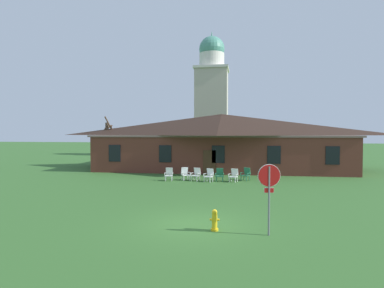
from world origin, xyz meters
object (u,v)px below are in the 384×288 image
at_px(stop_sign, 269,185).
at_px(lawn_chair_far_side, 234,175).
at_px(lawn_chair_right_end, 220,174).
at_px(fire_hydrant, 215,221).
at_px(lawn_chair_by_porch, 169,174).
at_px(lawn_chair_under_eave, 246,174).
at_px(lawn_chair_left_end, 196,174).
at_px(lawn_chair_middle, 209,175).
at_px(lawn_chair_near_door, 185,173).

bearing_deg(stop_sign, lawn_chair_far_side, 96.60).
height_order(lawn_chair_right_end, fire_hydrant, lawn_chair_right_end).
bearing_deg(lawn_chair_by_porch, lawn_chair_under_eave, 9.33).
relative_size(lawn_chair_left_end, lawn_chair_far_side, 1.00).
height_order(lawn_chair_by_porch, lawn_chair_middle, same).
height_order(stop_sign, lawn_chair_left_end, stop_sign).
bearing_deg(fire_hydrant, lawn_chair_right_end, 92.50).
distance_m(lawn_chair_by_porch, fire_hydrant, 12.53).
distance_m(lawn_chair_left_end, lawn_chair_far_side, 2.82).
bearing_deg(lawn_chair_far_side, stop_sign, -83.40).
height_order(stop_sign, lawn_chair_far_side, stop_sign).
relative_size(lawn_chair_near_door, fire_hydrant, 1.21).
height_order(lawn_chair_by_porch, fire_hydrant, lawn_chair_by_porch).
bearing_deg(lawn_chair_middle, lawn_chair_left_end, 160.83).
distance_m(stop_sign, lawn_chair_near_door, 13.54).
xyz_separation_m(stop_sign, lawn_chair_under_eave, (-0.50, 12.97, -1.28)).
height_order(lawn_chair_far_side, lawn_chair_under_eave, same).
distance_m(stop_sign, lawn_chair_right_end, 12.65).
bearing_deg(lawn_chair_by_porch, lawn_chair_right_end, 4.73).
bearing_deg(lawn_chair_under_eave, lawn_chair_left_end, -169.81).
distance_m(lawn_chair_far_side, fire_hydrant, 11.89).
bearing_deg(lawn_chair_far_side, lawn_chair_under_eave, 42.58).
bearing_deg(lawn_chair_right_end, lawn_chair_left_end, -178.76).
bearing_deg(lawn_chair_right_end, stop_sign, -78.76).
height_order(lawn_chair_middle, fire_hydrant, lawn_chair_middle).
xyz_separation_m(lawn_chair_middle, lawn_chair_right_end, (0.75, 0.39, 0.00)).
height_order(lawn_chair_near_door, lawn_chair_left_end, same).
bearing_deg(lawn_chair_near_door, lawn_chair_under_eave, 6.04).
height_order(lawn_chair_middle, lawn_chair_under_eave, same).
distance_m(stop_sign, lawn_chair_under_eave, 13.04).
distance_m(lawn_chair_right_end, fire_hydrant, 12.09).
height_order(stop_sign, lawn_chair_by_porch, stop_sign).
xyz_separation_m(lawn_chair_middle, fire_hydrant, (1.28, -11.69, -0.12)).
height_order(lawn_chair_by_porch, lawn_chair_under_eave, same).
bearing_deg(lawn_chair_left_end, lawn_chair_right_end, 1.24).
distance_m(lawn_chair_left_end, fire_hydrant, 12.26).
distance_m(lawn_chair_under_eave, fire_hydrant, 12.79).
bearing_deg(lawn_chair_right_end, fire_hydrant, -87.50).
distance_m(lawn_chair_right_end, lawn_chair_far_side, 1.07).
bearing_deg(lawn_chair_by_porch, lawn_chair_far_side, 1.36).
bearing_deg(stop_sign, lawn_chair_middle, 105.00).
xyz_separation_m(lawn_chair_by_porch, lawn_chair_left_end, (2.02, 0.28, 0.00)).
bearing_deg(stop_sign, lawn_chair_right_end, 101.24).
relative_size(lawn_chair_right_end, lawn_chair_far_side, 1.00).
bearing_deg(lawn_chair_near_door, stop_sign, -67.87).
distance_m(stop_sign, lawn_chair_middle, 12.44).
height_order(lawn_chair_left_end, lawn_chair_under_eave, same).
relative_size(lawn_chair_by_porch, lawn_chair_under_eave, 1.00).
bearing_deg(fire_hydrant, stop_sign, -7.66).
xyz_separation_m(lawn_chair_left_end, lawn_chair_middle, (1.01, -0.35, 0.00)).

